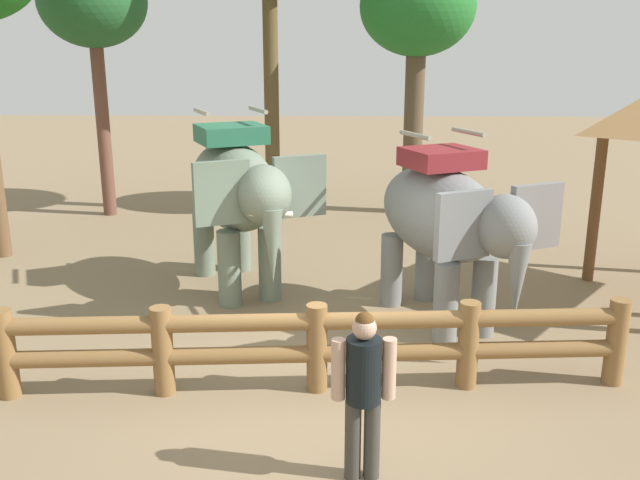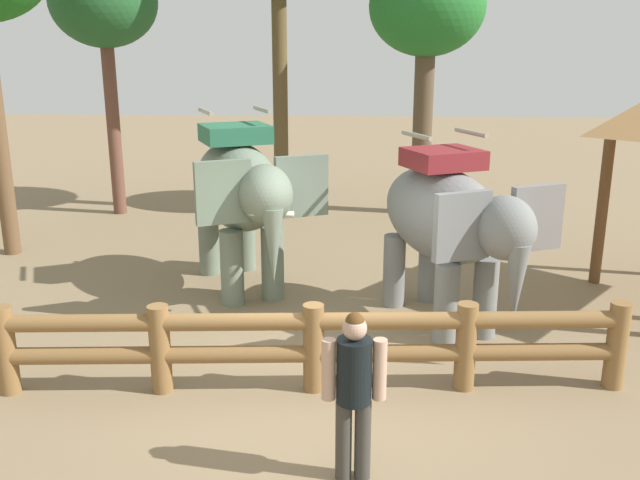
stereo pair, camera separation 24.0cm
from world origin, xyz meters
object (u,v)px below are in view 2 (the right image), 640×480
(elephant_center, at_px, (448,221))
(tourist_woman_in_black, at_px, (354,385))
(tree_far_left, at_px, (104,5))
(log_fence, at_px, (313,341))
(elephant_near_left, at_px, (241,192))
(tree_back_center, at_px, (427,13))

(elephant_center, distance_m, tourist_woman_in_black, 3.95)
(elephant_center, height_order, tree_far_left, tree_far_left)
(elephant_center, bearing_deg, log_fence, -130.63)
(elephant_near_left, height_order, tourist_woman_in_black, elephant_near_left)
(tree_far_left, xyz_separation_m, tree_back_center, (7.02, 0.40, -0.15))
(elephant_center, distance_m, tree_far_left, 9.80)
(log_fence, relative_size, tree_back_center, 1.27)
(elephant_near_left, distance_m, elephant_center, 3.34)
(elephant_near_left, relative_size, elephant_center, 1.06)
(elephant_near_left, height_order, elephant_center, elephant_near_left)
(elephant_center, distance_m, tree_back_center, 7.37)
(tourist_woman_in_black, relative_size, tree_back_center, 0.29)
(tree_far_left, bearing_deg, elephant_near_left, -53.61)
(log_fence, height_order, tree_back_center, tree_back_center)
(elephant_center, relative_size, tree_far_left, 0.56)
(tourist_woman_in_black, xyz_separation_m, tree_back_center, (1.49, 10.45, 3.53))
(tourist_woman_in_black, height_order, tree_far_left, tree_far_left)
(tree_back_center, bearing_deg, elephant_near_left, -121.19)
(log_fence, xyz_separation_m, tourist_woman_in_black, (0.47, -1.68, 0.35))
(elephant_center, relative_size, tree_back_center, 0.56)
(log_fence, distance_m, elephant_center, 2.81)
(log_fence, bearing_deg, elephant_center, 49.37)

